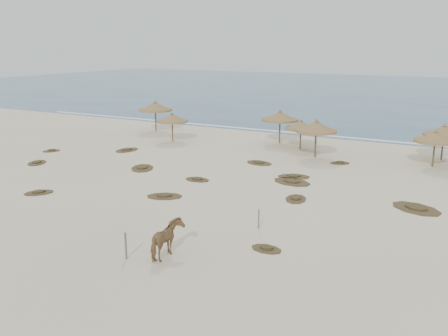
{
  "coord_description": "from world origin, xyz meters",
  "views": [
    {
      "loc": [
        16.23,
        -21.22,
        8.86
      ],
      "look_at": [
        1.83,
        5.0,
        1.36
      ],
      "focal_mm": 40.0,
      "sensor_mm": 36.0,
      "label": 1
    }
  ],
  "objects": [
    {
      "name": "scrub_7",
      "position": [
        4.62,
        9.78,
        0.05
      ],
      "size": [
        2.58,
        2.16,
        0.16
      ],
      "rotation": [
        0.0,
        0.0,
        0.4
      ],
      "color": "brown",
      "rests_on": "ground"
    },
    {
      "name": "palapa_6",
      "position": [
        12.54,
        17.45,
        2.21
      ],
      "size": [
        3.6,
        3.6,
        2.85
      ],
      "rotation": [
        0.0,
        0.0,
        0.2
      ],
      "color": "brown",
      "rests_on": "ground"
    },
    {
      "name": "palapa_0",
      "position": [
        -14.54,
        20.15,
        2.5
      ],
      "size": [
        4.36,
        4.36,
        3.22
      ],
      "rotation": [
        0.0,
        0.0,
        0.32
      ],
      "color": "brown",
      "rests_on": "ground"
    },
    {
      "name": "scrub_3",
      "position": [
        4.99,
        8.48,
        0.05
      ],
      "size": [
        3.02,
        2.37,
        0.16
      ],
      "rotation": [
        0.0,
        0.0,
        2.88
      ],
      "color": "brown",
      "rests_on": "ground"
    },
    {
      "name": "scrub_1",
      "position": [
        -5.9,
        6.72,
        0.05
      ],
      "size": [
        2.67,
        2.93,
        0.16
      ],
      "rotation": [
        0.0,
        0.0,
        2.14
      ],
      "color": "brown",
      "rests_on": "ground"
    },
    {
      "name": "fence_post_near",
      "position": [
        3.2,
        -6.09,
        0.59
      ],
      "size": [
        0.09,
        0.09,
        1.17
      ],
      "primitive_type": "cylinder",
      "rotation": [
        0.0,
        0.0,
        -0.01
      ],
      "color": "#665F4C",
      "rests_on": "ground"
    },
    {
      "name": "horse",
      "position": [
        4.67,
        -5.18,
        0.8
      ],
      "size": [
        1.08,
        1.99,
        1.6
      ],
      "primitive_type": "imported",
      "rotation": [
        0.0,
        0.0,
        3.26
      ],
      "color": "#977144",
      "rests_on": "ground"
    },
    {
      "name": "scrub_11",
      "position": [
        -7.6,
        -1.22,
        0.05
      ],
      "size": [
        1.94,
        2.08,
        0.16
      ],
      "rotation": [
        0.0,
        0.0,
        0.95
      ],
      "color": "brown",
      "rests_on": "ground"
    },
    {
      "name": "scrub_6",
      "position": [
        -10.97,
        11.14,
        0.05
      ],
      "size": [
        1.66,
        2.4,
        0.16
      ],
      "rotation": [
        0.0,
        0.0,
        1.49
      ],
      "color": "brown",
      "rests_on": "ground"
    },
    {
      "name": "scrub_10",
      "position": [
        6.27,
        15.2,
        0.05
      ],
      "size": [
        1.8,
        1.64,
        0.16
      ],
      "rotation": [
        0.0,
        0.0,
        0.58
      ],
      "color": "brown",
      "rests_on": "ground"
    },
    {
      "name": "palapa_3",
      "position": [
        3.9,
        16.34,
        2.43
      ],
      "size": [
        4.15,
        4.15,
        3.14
      ],
      "rotation": [
        0.0,
        0.0,
        0.28
      ],
      "color": "brown",
      "rests_on": "ground"
    },
    {
      "name": "scrub_2",
      "position": [
        -0.74,
        5.98,
        0.05
      ],
      "size": [
        1.75,
        1.16,
        0.16
      ],
      "rotation": [
        0.0,
        0.0,
        3.12
      ],
      "color": "brown",
      "rests_on": "ground"
    },
    {
      "name": "palapa_5",
      "position": [
        12.85,
        20.2,
        2.26
      ],
      "size": [
        4.13,
        4.13,
        2.91
      ],
      "rotation": [
        0.0,
        0.0,
        -0.43
      ],
      "color": "brown",
      "rests_on": "ground"
    },
    {
      "name": "ground",
      "position": [
        0.0,
        0.0,
        0.0
      ],
      "size": [
        160.0,
        160.0,
        0.0
      ],
      "primitive_type": "plane",
      "color": "beige",
      "rests_on": "ground"
    },
    {
      "name": "palapa_4",
      "position": [
        1.63,
        19.1,
        2.0
      ],
      "size": [
        2.99,
        2.99,
        2.58
      ],
      "rotation": [
        0.0,
        0.0,
        -0.09
      ],
      "color": "brown",
      "rests_on": "ground"
    },
    {
      "name": "fence_post_far",
      "position": [
        6.61,
        -0.15,
        0.49
      ],
      "size": [
        0.09,
        0.09,
        0.98
      ],
      "primitive_type": "cylinder",
      "rotation": [
        0.0,
        0.0,
        -0.23
      ],
      "color": "#665F4C",
      "rests_on": "ground"
    },
    {
      "name": "scrub_0",
      "position": [
        -13.94,
        4.18,
        0.05
      ],
      "size": [
        2.03,
        2.3,
        0.16
      ],
      "rotation": [
        0.0,
        0.0,
        2.07
      ],
      "color": "brown",
      "rests_on": "ground"
    },
    {
      "name": "palapa_2",
      "position": [
        -0.84,
        20.36,
        2.43
      ],
      "size": [
        3.61,
        3.61,
        3.13
      ],
      "rotation": [
        0.0,
        0.0,
        0.08
      ],
      "color": "brown",
      "rests_on": "ground"
    },
    {
      "name": "foam_line",
      "position": [
        0.0,
        26.0,
        0.0
      ],
      "size": [
        70.0,
        0.6,
        0.01
      ],
      "primitive_type": "cube",
      "color": "white",
      "rests_on": "ground"
    },
    {
      "name": "ocean",
      "position": [
        0.0,
        75.0,
        0.0
      ],
      "size": [
        200.0,
        100.0,
        0.01
      ],
      "primitive_type": "cube",
      "color": "navy",
      "rests_on": "ground"
    },
    {
      "name": "scrub_4",
      "position": [
        6.55,
        5.12,
        0.05
      ],
      "size": [
        1.61,
        2.08,
        0.16
      ],
      "rotation": [
        0.0,
        0.0,
        1.82
      ],
      "color": "brown",
      "rests_on": "ground"
    },
    {
      "name": "palapa_1",
      "position": [
        -9.91,
        16.46,
        2.13
      ],
      "size": [
        3.05,
        3.05,
        2.75
      ],
      "rotation": [
        0.0,
        0.0,
        -0.04
      ],
      "color": "brown",
      "rests_on": "ground"
    },
    {
      "name": "scrub_12",
      "position": [
        8.02,
        -2.37,
        0.05
      ],
      "size": [
        1.51,
        1.05,
        0.16
      ],
      "rotation": [
        0.0,
        0.0,
        3.06
      ],
      "color": "brown",
      "rests_on": "ground"
    },
    {
      "name": "scrub_13",
      "position": [
        0.86,
        12.28,
        0.05
      ],
      "size": [
        2.41,
        1.85,
        0.16
      ],
      "rotation": [
        0.0,
        0.0,
        2.91
      ],
      "color": "brown",
      "rests_on": "ground"
    },
    {
      "name": "scrub_5",
      "position": [
        12.97,
        6.67,
        0.05
      ],
      "size": [
        3.42,
        2.98,
        0.16
      ],
      "rotation": [
        0.0,
        0.0,
        2.67
      ],
      "color": "brown",
      "rests_on": "ground"
    },
    {
      "name": "scrub_9",
      "position": [
        -0.49,
        1.87,
        0.05
      ],
      "size": [
        2.53,
        2.19,
        0.16
      ],
      "rotation": [
        0.0,
        0.0,
        0.46
      ],
      "color": "brown",
      "rests_on": "ground"
    },
    {
      "name": "scrub_8",
      "position": [
        -16.34,
        7.82,
        0.05
      ],
      "size": [
        1.54,
        1.74,
        0.16
      ],
      "rotation": [
        0.0,
        0.0,
        1.06
      ],
      "color": "brown",
      "rests_on": "ground"
    }
  ]
}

